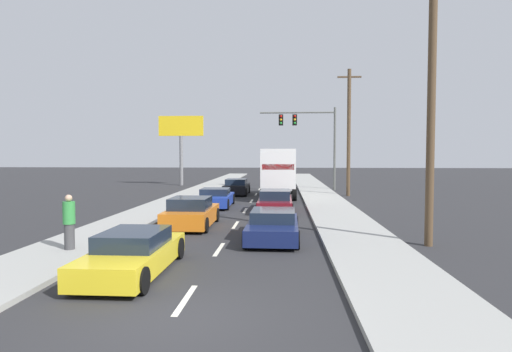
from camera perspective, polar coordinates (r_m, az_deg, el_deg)
The scene contains 16 objects.
ground_plane at distance 33.26m, azimuth -0.11°, elevation -2.62°, with size 140.00×140.00×0.00m, color #2B2B2D.
sidewalk_right at distance 28.36m, azimuth 9.31°, elevation -3.47°, with size 2.82×80.00×0.14m, color #9E9E99.
sidewalk_left at distance 29.09m, azimuth -10.57°, elevation -3.32°, with size 2.82×80.00×0.14m, color #9E9E99.
lane_markings at distance 31.88m, azimuth -0.27°, elevation -2.85°, with size 0.14×57.00×0.01m.
car_black at distance 34.03m, azimuth -2.59°, elevation -1.50°, with size 1.88×4.18×1.26m.
car_blue at distance 26.20m, azimuth -5.40°, elevation -2.96°, with size 2.02×4.23×1.14m.
car_orange at distance 19.12m, azimuth -8.61°, elevation -4.94°, with size 1.97×4.06×1.32m.
car_yellow at distance 12.12m, azimuth -16.02°, elevation -9.90°, with size 1.86×4.49×1.15m.
box_truck at distance 31.56m, azimuth 3.06°, elevation 0.76°, with size 2.54×8.19×3.56m.
car_maroon at distance 24.13m, azimuth 2.55°, elevation -3.39°, with size 1.96×4.63×1.22m.
car_navy at distance 16.21m, azimuth 2.29°, elevation -6.61°, with size 2.00×4.47×1.11m.
traffic_signal_mast at distance 38.54m, azimuth 6.47°, elevation 6.32°, with size 6.76×0.69×7.36m.
utility_pole_near at distance 16.11m, azimuth 22.31°, elevation 10.12°, with size 1.80×0.28×10.27m.
utility_pole_mid at distance 33.62m, azimuth 12.24°, elevation 5.86°, with size 1.80×0.28×9.67m.
roadside_billboard at distance 44.88m, azimuth -9.94°, elevation 5.40°, with size 4.62×0.36×7.14m.
pedestrian_near_corner at distance 15.07m, azimuth -23.60°, elevation -5.63°, with size 0.38×0.38×1.76m.
Camera 1 is at (2.13, -8.04, 3.19)m, focal length 30.07 mm.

